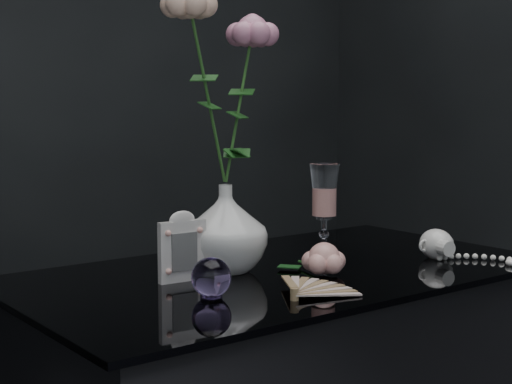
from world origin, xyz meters
TOP-DOWN VIEW (x-y plane):
  - vase at (-0.10, 0.10)m, footprint 0.20×0.20m
  - wine_glass at (0.12, 0.06)m, footprint 0.06×0.06m
  - picture_frame at (-0.21, 0.08)m, footprint 0.10×0.08m
  - paperweight at (-0.23, -0.05)m, footprint 0.09×0.09m
  - paper_fan at (-0.14, -0.15)m, footprint 0.24×0.19m
  - loose_rose at (0.03, -0.04)m, footprint 0.19×0.22m
  - pearl_jar at (0.32, -0.06)m, footprint 0.26×0.27m
  - roses at (-0.11, 0.10)m, footprint 0.25×0.13m

SIDE VIEW (x-z plane):
  - paper_fan at x=-0.14m, z-range 0.76..0.79m
  - loose_rose at x=0.03m, z-range 0.76..0.82m
  - pearl_jar at x=0.32m, z-range 0.76..0.83m
  - paperweight at x=-0.23m, z-range 0.76..0.83m
  - picture_frame at x=-0.21m, z-range 0.76..0.89m
  - vase at x=-0.10m, z-range 0.76..0.93m
  - wine_glass at x=0.12m, z-range 0.76..0.96m
  - roses at x=-0.11m, z-range 0.92..1.34m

